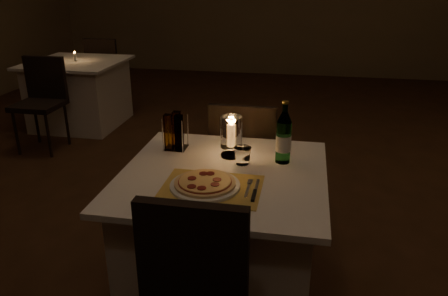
% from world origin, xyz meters
% --- Properties ---
extents(floor, '(8.00, 10.00, 0.02)m').
position_xyz_m(floor, '(0.00, 0.00, -0.01)').
color(floor, '#432615').
rests_on(floor, ground).
extents(main_table, '(1.00, 1.00, 0.74)m').
position_xyz_m(main_table, '(-0.04, -0.74, 0.37)').
color(main_table, silver).
rests_on(main_table, ground).
extents(chair_far, '(0.42, 0.42, 0.90)m').
position_xyz_m(chair_far, '(-0.04, -0.03, 0.55)').
color(chair_far, black).
rests_on(chair_far, ground).
extents(placemat, '(0.45, 0.34, 0.00)m').
position_xyz_m(placemat, '(-0.06, -0.92, 0.74)').
color(placemat, gold).
rests_on(placemat, main_table).
extents(plate, '(0.32, 0.32, 0.01)m').
position_xyz_m(plate, '(-0.09, -0.92, 0.75)').
color(plate, white).
rests_on(plate, placemat).
extents(pizza, '(0.28, 0.28, 0.02)m').
position_xyz_m(pizza, '(-0.09, -0.92, 0.77)').
color(pizza, '#D8B77F').
rests_on(pizza, plate).
extents(fork, '(0.02, 0.18, 0.00)m').
position_xyz_m(fork, '(0.11, -0.89, 0.75)').
color(fork, silver).
rests_on(fork, placemat).
extents(knife, '(0.02, 0.22, 0.01)m').
position_xyz_m(knife, '(0.14, -0.95, 0.75)').
color(knife, black).
rests_on(knife, placemat).
extents(tumbler, '(0.09, 0.09, 0.09)m').
position_xyz_m(tumbler, '(0.04, -0.62, 0.79)').
color(tumbler, white).
rests_on(tumbler, main_table).
extents(water_bottle, '(0.08, 0.08, 0.32)m').
position_xyz_m(water_bottle, '(0.24, -0.56, 0.87)').
color(water_bottle, '#56A062').
rests_on(water_bottle, main_table).
extents(hurricane_candle, '(0.12, 0.12, 0.22)m').
position_xyz_m(hurricane_candle, '(-0.03, -0.53, 0.87)').
color(hurricane_candle, white).
rests_on(hurricane_candle, main_table).
extents(cruet_caddy, '(0.12, 0.12, 0.21)m').
position_xyz_m(cruet_caddy, '(-0.35, -0.50, 0.84)').
color(cruet_caddy, white).
rests_on(cruet_caddy, main_table).
extents(neighbor_table_left, '(1.00, 1.00, 0.74)m').
position_xyz_m(neighbor_table_left, '(-2.20, 1.82, 0.37)').
color(neighbor_table_left, silver).
rests_on(neighbor_table_left, ground).
extents(neighbor_chair_la, '(0.42, 0.42, 0.90)m').
position_xyz_m(neighbor_chair_la, '(-2.20, 1.10, 0.55)').
color(neighbor_chair_la, black).
rests_on(neighbor_chair_la, ground).
extents(neighbor_chair_lb, '(0.42, 0.42, 0.90)m').
position_xyz_m(neighbor_chair_lb, '(-2.20, 2.53, 0.55)').
color(neighbor_chair_lb, black).
rests_on(neighbor_chair_lb, ground).
extents(neighbor_candle_left, '(0.03, 0.03, 0.11)m').
position_xyz_m(neighbor_candle_left, '(-2.20, 1.82, 0.79)').
color(neighbor_candle_left, white).
rests_on(neighbor_candle_left, neighbor_table_left).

